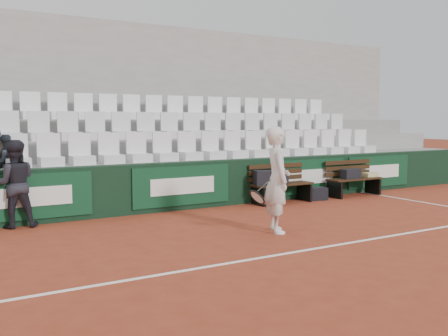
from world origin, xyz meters
TOP-DOWN VIEW (x-y plane):
  - ground at (0.00, 0.00)m, footprint 80.00×80.00m
  - court_baseline at (0.00, 0.00)m, footprint 18.00×0.06m
  - back_barrier at (0.07, 3.99)m, footprint 18.00×0.34m
  - grandstand_tier_front at (0.00, 4.62)m, footprint 18.00×0.95m
  - grandstand_tier_mid at (0.00, 5.58)m, footprint 18.00×0.95m
  - grandstand_tier_back at (0.00, 6.53)m, footprint 18.00×0.95m
  - grandstand_rear_wall at (0.00, 7.15)m, footprint 18.00×0.30m
  - seat_row_front at (0.00, 4.45)m, footprint 11.90×0.44m
  - seat_row_mid at (0.00, 5.40)m, footprint 11.90×0.44m
  - seat_row_back at (0.00, 6.35)m, footprint 11.90×0.44m
  - bench_left at (2.18, 3.55)m, footprint 1.50×0.56m
  - bench_right at (4.36, 3.48)m, footprint 1.50×0.56m
  - sports_bag_left at (1.82, 3.51)m, footprint 0.80×0.51m
  - sports_bag_right at (4.21, 3.47)m, footprint 0.51×0.25m
  - towel at (4.94, 3.51)m, footprint 0.38×0.29m
  - sports_bag_ground at (3.12, 3.47)m, footprint 0.53×0.39m
  - water_bottle_near at (1.76, 3.60)m, footprint 0.07×0.07m
  - water_bottle_far at (3.08, 3.39)m, footprint 0.08×0.08m
  - tennis_player at (0.28, 1.19)m, footprint 0.81×0.76m
  - ball_kid at (-3.45, 3.80)m, footprint 0.81×0.66m
  - spectator_c at (-3.51, 4.50)m, footprint 0.62×0.56m

SIDE VIEW (x-z plane):
  - ground at x=0.00m, z-range 0.00..0.00m
  - court_baseline at x=0.00m, z-range 0.00..0.01m
  - water_bottle_near at x=1.76m, z-range 0.00..0.24m
  - water_bottle_far at x=3.08m, z-range 0.00..0.27m
  - sports_bag_ground at x=3.12m, z-range 0.00..0.30m
  - bench_left at x=2.18m, z-range 0.00..0.45m
  - bench_right at x=4.36m, z-range 0.00..0.45m
  - towel at x=4.94m, z-range 0.45..0.55m
  - grandstand_tier_front at x=0.00m, z-range 0.00..1.00m
  - back_barrier at x=0.07m, z-range 0.00..1.00m
  - sports_bag_right at x=4.21m, z-range 0.45..0.68m
  - sports_bag_left at x=1.82m, z-range 0.45..0.77m
  - grandstand_tier_mid at x=0.00m, z-range 0.00..1.45m
  - ball_kid at x=-3.45m, z-range 0.00..1.54m
  - tennis_player at x=0.28m, z-range 0.00..1.77m
  - grandstand_tier_back at x=0.00m, z-range 0.00..1.90m
  - seat_row_front at x=0.00m, z-range 1.00..1.63m
  - spectator_c at x=-3.51m, z-range 1.00..2.06m
  - seat_row_mid at x=0.00m, z-range 1.45..2.08m
  - grandstand_rear_wall at x=0.00m, z-range 0.00..4.40m
  - seat_row_back at x=0.00m, z-range 1.90..2.53m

